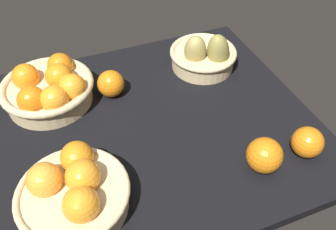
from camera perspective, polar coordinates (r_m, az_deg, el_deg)
market_tray at (r=92.72cm, az=-2.84°, el=-2.07°), size 84.00×72.00×3.00cm
basket_far_right_pears at (r=107.93cm, az=5.85°, el=9.54°), size 20.23×20.23×13.21cm
basket_far_left at (r=99.70cm, az=-18.72°, el=4.10°), size 24.95×24.95×11.20cm
basket_near_left at (r=75.61cm, az=-15.08°, el=-11.95°), size 23.27×23.27×11.19cm
loose_orange_front_gap at (r=98.92cm, az=-9.26°, el=5.04°), size 7.55×7.55×7.55cm
loose_orange_back_gap at (r=82.14cm, az=15.38°, el=-6.32°), size 8.26×8.26×8.26cm
loose_orange_side_gap at (r=88.47cm, az=21.69°, el=-4.13°), size 7.49×7.49×7.49cm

